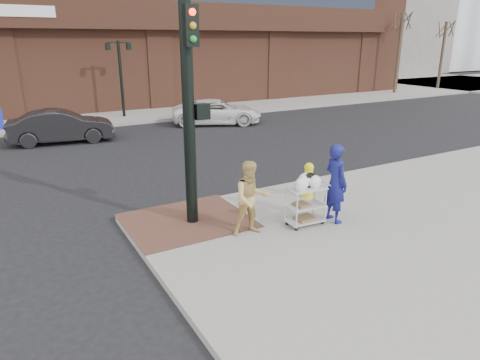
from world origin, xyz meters
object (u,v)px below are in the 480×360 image
woman_blue (336,183)px  sedan_dark (61,126)px  lamp_post (120,70)px  utility_cart (306,202)px  minivan_white (217,112)px  fire_hydrant (308,180)px  traffic_signal_pole (190,106)px  pedestrian_tan (251,198)px

woman_blue → sedan_dark: woman_blue is taller
lamp_post → utility_cart: 16.75m
woman_blue → minivan_white: bearing=-11.7°
utility_cart → fire_hydrant: utility_cart is taller
sedan_dark → fire_hydrant: (4.69, -10.79, -0.06)m
sedan_dark → utility_cart: 12.69m
woman_blue → fire_hydrant: woman_blue is taller
traffic_signal_pole → woman_blue: size_ratio=2.71×
minivan_white → fire_hydrant: minivan_white is taller
sedan_dark → minivan_white: (7.64, 0.54, -0.06)m
woman_blue → utility_cart: (-0.72, 0.15, -0.38)m
sedan_dark → fire_hydrant: bearing=-148.6°
pedestrian_tan → utility_cart: pedestrian_tan is taller
minivan_white → traffic_signal_pole: bearing=175.4°
sedan_dark → minivan_white: bearing=-78.0°
minivan_white → utility_cart: utility_cart is taller
traffic_signal_pole → pedestrian_tan: traffic_signal_pole is taller
pedestrian_tan → sedan_dark: bearing=109.7°
woman_blue → pedestrian_tan: bearing=83.4°
lamp_post → traffic_signal_pole: (-2.48, -15.23, 0.21)m
traffic_signal_pole → pedestrian_tan: 2.37m
sedan_dark → traffic_signal_pole: bearing=-165.0°
sedan_dark → woman_blue: bearing=-153.3°
lamp_post → woman_blue: bearing=-88.7°
minivan_white → utility_cart: (-4.14, -12.74, 0.06)m
woman_blue → utility_cart: size_ratio=1.54×
woman_blue → minivan_white: size_ratio=0.40×
sedan_dark → minivan_white: size_ratio=0.93×
pedestrian_tan → fire_hydrant: 2.81m
lamp_post → traffic_signal_pole: 15.43m
utility_cart → traffic_signal_pole: bearing=146.7°
lamp_post → pedestrian_tan: size_ratio=2.44×
lamp_post → sedan_dark: size_ratio=0.94×
pedestrian_tan → sedan_dark: 12.20m
utility_cart → pedestrian_tan: bearing=171.3°
fire_hydrant → minivan_white: bearing=75.4°
utility_cart → sedan_dark: bearing=106.0°
minivan_white → fire_hydrant: bearing=-170.2°
fire_hydrant → lamp_post: bearing=93.2°
woman_blue → utility_cart: 0.83m
traffic_signal_pole → lamp_post: bearing=80.8°
sedan_dark → minivan_white: 7.66m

